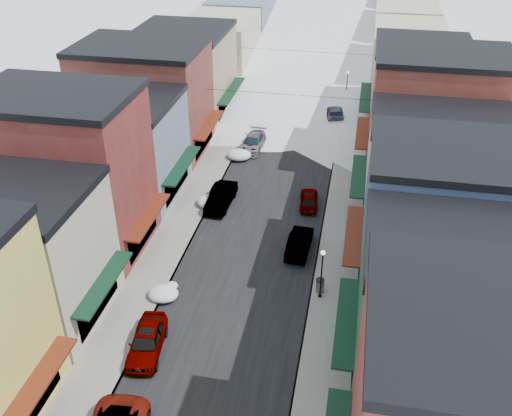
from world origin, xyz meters
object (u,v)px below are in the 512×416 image
at_px(streetlamp_near, 322,268).
at_px(car_silver_sedan, 147,341).
at_px(trash_can, 320,285).
at_px(car_green_sedan, 299,242).
at_px(car_dark_hatch, 221,197).

bearing_deg(streetlamp_near, car_silver_sedan, -144.98).
xyz_separation_m(trash_can, streetlamp_near, (0.08, -0.52, 1.91)).
xyz_separation_m(car_green_sedan, streetlamp_near, (2.12, -5.33, 1.84)).
xyz_separation_m(car_dark_hatch, trash_can, (9.64, -10.24, -0.14)).
relative_size(car_silver_sedan, trash_can, 4.55).
height_order(car_silver_sedan, car_green_sedan, car_silver_sedan).
distance_m(trash_can, streetlamp_near, 1.99).
distance_m(car_dark_hatch, streetlamp_near, 14.60).
relative_size(car_dark_hatch, car_green_sedan, 1.09).
height_order(car_dark_hatch, trash_can, car_dark_hatch).
distance_m(car_silver_sedan, streetlamp_near, 12.30).
bearing_deg(trash_can, car_silver_sedan, -142.80).
relative_size(car_dark_hatch, streetlamp_near, 1.29).
height_order(trash_can, streetlamp_near, streetlamp_near).
relative_size(car_silver_sedan, car_dark_hatch, 0.96).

